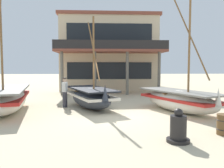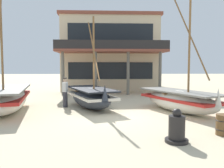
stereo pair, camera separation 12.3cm
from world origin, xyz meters
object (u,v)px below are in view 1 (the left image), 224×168
Objects in this scene: harbor_building_main at (108,53)px; fishing_boat_centre_large at (6,99)px; fishing_boat_far_right at (180,100)px; capstan_winch at (178,129)px; fishing_boat_near_left at (91,97)px; fisherman_by_hull at (65,93)px.

fishing_boat_centre_large is at bearing -115.24° from harbor_building_main.
fishing_boat_far_right is 5.74× the size of capstan_winch.
harbor_building_main is (5.69, 12.08, 2.96)m from fishing_boat_centre_large.
fishing_boat_near_left is 0.82× the size of fishing_boat_far_right.
capstan_winch is at bearing -85.30° from harbor_building_main.
fishing_boat_far_right is at bearing -16.69° from fishing_boat_near_left.
fisherman_by_hull is at bearing 124.00° from capstan_winch.
fishing_boat_far_right is at bearing 70.32° from capstan_winch.
fishing_boat_centre_large is 8.80m from fishing_boat_far_right.
capstan_winch is 0.11× the size of harbor_building_main.
capstan_winch is (-1.69, -4.72, -0.20)m from fishing_boat_far_right.
fishing_boat_centre_large is 1.22× the size of fishing_boat_far_right.
fishing_boat_far_right is 13.19m from harbor_building_main.
fishing_boat_near_left reaches higher than capstan_winch.
harbor_building_main is at bearing 94.70° from capstan_winch.
capstan_winch is at bearing -56.00° from fisherman_by_hull.
fisherman_by_hull is (-6.03, 1.72, 0.22)m from fishing_boat_far_right.
fisherman_by_hull is (-1.46, 0.35, 0.21)m from fishing_boat_near_left.
harbor_building_main is (-3.10, 12.46, 3.03)m from fishing_boat_far_right.
fisherman_by_hull is 11.49m from harbor_building_main.
capstan_winch is 17.54m from harbor_building_main.
fishing_boat_centre_large reaches higher than fishing_boat_far_right.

